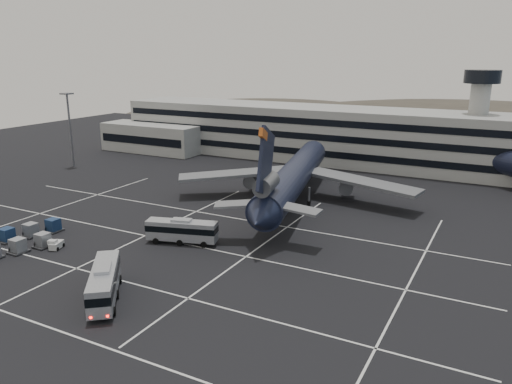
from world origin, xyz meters
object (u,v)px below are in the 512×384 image
at_px(trijet_main, 294,176).
at_px(bus_near, 104,281).
at_px(uld_cluster, 19,238).
at_px(tug_a, 56,245).
at_px(bus_far, 182,230).

bearing_deg(trijet_main, bus_near, -107.57).
xyz_separation_m(trijet_main, uld_cluster, (-27.55, -38.83, -4.21)).
height_order(trijet_main, uld_cluster, trijet_main).
bearing_deg(uld_cluster, bus_near, -16.09).
xyz_separation_m(trijet_main, tug_a, (-21.29, -37.45, -4.60)).
distance_m(bus_near, uld_cluster, 24.82).
xyz_separation_m(trijet_main, bus_near, (-3.73, -45.70, -3.00)).
height_order(bus_far, uld_cluster, bus_far).
height_order(trijet_main, bus_near, trijet_main).
height_order(bus_far, tug_a, bus_far).
distance_m(trijet_main, bus_far, 27.87).
xyz_separation_m(trijet_main, bus_far, (-6.43, -26.93, -3.18)).
height_order(tug_a, uld_cluster, uld_cluster).
relative_size(bus_far, uld_cluster, 0.74).
distance_m(tug_a, uld_cluster, 6.43).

